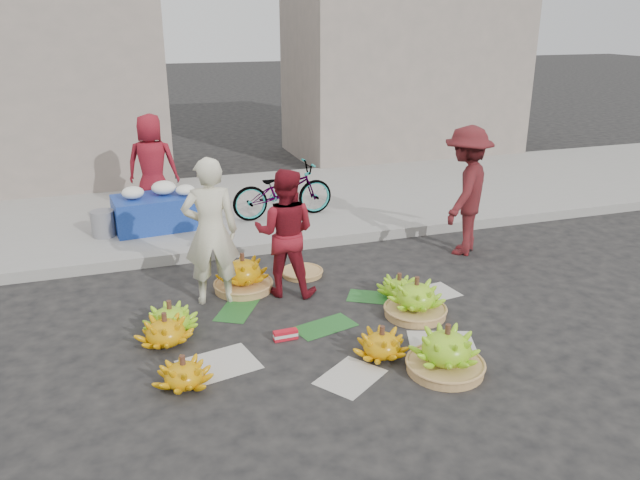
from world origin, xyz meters
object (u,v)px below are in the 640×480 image
object	(u,v)px
flower_table	(156,210)
banana_bunch_4	(416,299)
vendor_cream	(211,232)
bicycle	(283,191)
banana_bunch_0	(165,331)

from	to	relation	value
flower_table	banana_bunch_4	bearing A→B (deg)	-61.85
vendor_cream	flower_table	world-z (taller)	vendor_cream
vendor_cream	bicycle	world-z (taller)	vendor_cream
banana_bunch_4	bicycle	size ratio (longest dim) A/B	0.41
banana_bunch_4	bicycle	xyz separation A→B (m)	(-0.52, 3.56, 0.35)
banana_bunch_0	banana_bunch_4	xyz separation A→B (m)	(2.65, -0.22, 0.05)
banana_bunch_4	banana_bunch_0	bearing A→B (deg)	175.27
banana_bunch_4	vendor_cream	xyz separation A→B (m)	(-2.02, 1.08, 0.65)
banana_bunch_0	flower_table	size ratio (longest dim) A/B	0.56
banana_bunch_0	bicycle	xyz separation A→B (m)	(2.13, 3.34, 0.39)
flower_table	banana_bunch_0	bearing A→B (deg)	-99.48
banana_bunch_4	bicycle	bearing A→B (deg)	98.29
vendor_cream	flower_table	size ratio (longest dim) A/B	1.35
bicycle	flower_table	bearing A→B (deg)	85.11
vendor_cream	flower_table	distance (m)	2.60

